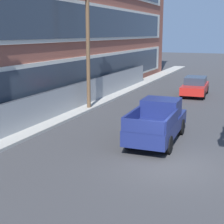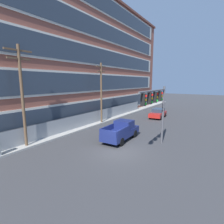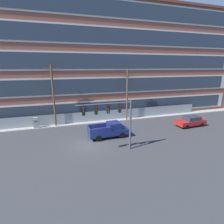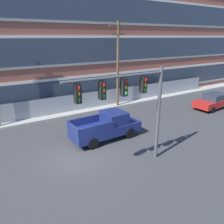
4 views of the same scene
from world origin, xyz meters
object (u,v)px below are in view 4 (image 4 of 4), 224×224
Objects in this scene: traffic_signal_mast at (131,97)px; utility_pole_midblock at (118,62)px; pickup_truck_navy at (107,127)px; sedan_red at (214,101)px.

traffic_signal_mast is 0.68× the size of utility_pole_midblock.
utility_pole_midblock is at bearing 51.50° from pickup_truck_navy.
traffic_signal_mast is 1.25× the size of sedan_red.
pickup_truck_navy is 13.20m from sedan_red.
traffic_signal_mast is at bearing -119.53° from utility_pole_midblock.
pickup_truck_navy is at bearing -178.19° from sedan_red.
pickup_truck_navy is at bearing 78.37° from traffic_signal_mast.
traffic_signal_mast is at bearing -101.63° from pickup_truck_navy.
utility_pole_midblock is (-8.29, 5.75, 3.91)m from sedan_red.
pickup_truck_navy reaches higher than sedan_red.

